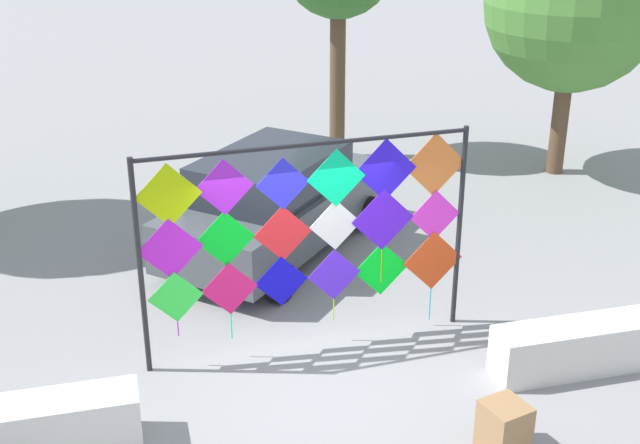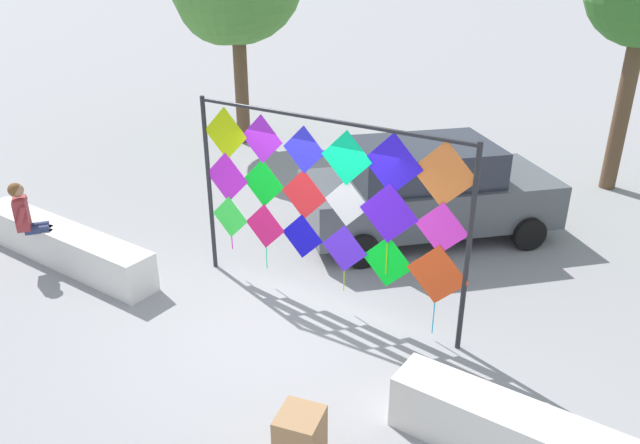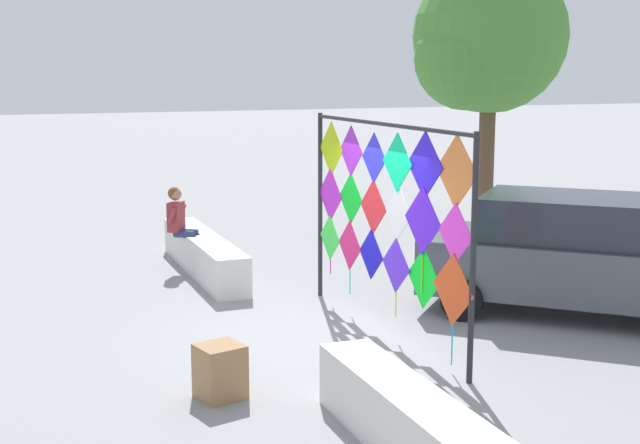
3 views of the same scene
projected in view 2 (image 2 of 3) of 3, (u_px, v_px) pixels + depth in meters
The scene contains 6 objects.
ground at pixel (281, 327), 8.72m from camera, with size 120.00×120.00×0.00m, color gray.
plaza_ledge_left at pixel (63, 245), 10.34m from camera, with size 4.04×0.57×0.65m, color silver.
kite_display_rack at pixel (326, 194), 8.56m from camera, with size 4.36×0.25×2.88m.
seated_vendor at pixel (30, 218), 10.00m from camera, with size 0.68×0.73×1.50m.
parked_car at pixel (427, 190), 11.13m from camera, with size 4.46×4.59×1.74m.
cardboard_box_large at pixel (300, 437), 6.39m from camera, with size 0.45×0.47×0.60m, color #9E754C.
Camera 2 is at (4.60, -5.69, 5.00)m, focal length 34.56 mm.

